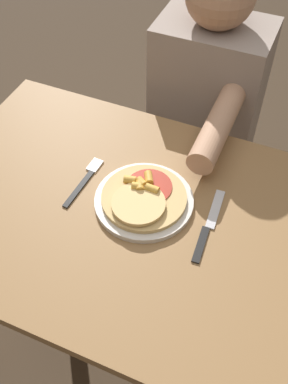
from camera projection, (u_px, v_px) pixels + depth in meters
name	position (u px, v px, depth m)	size (l,w,h in m)	color
ground_plane	(133.00, 338.00, 1.67)	(8.00, 8.00, 0.00)	#423323
dining_table	(128.00, 244.00, 1.19)	(1.02, 0.70, 0.78)	olive
plate	(144.00, 201.00, 1.09)	(0.24, 0.24, 0.01)	silver
pizza	(143.00, 197.00, 1.07)	(0.21, 0.21, 0.04)	tan
fork	(86.00, 179.00, 1.14)	(0.03, 0.18, 0.00)	black
knife	(208.00, 226.00, 1.04)	(0.03, 0.22, 0.00)	black
person_diner	(206.00, 110.00, 1.48)	(0.33, 0.52, 1.16)	#2D2D38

